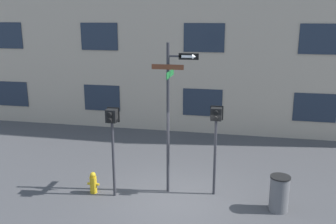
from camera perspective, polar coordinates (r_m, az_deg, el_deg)
ground_plane at (r=11.27m, az=1.11°, el=-13.16°), size 60.00×60.00×0.00m
street_sign_pole at (r=10.80m, az=0.36°, el=0.72°), size 1.33×0.97×4.51m
pedestrian_signal_left at (r=10.81m, az=-8.51°, el=-2.51°), size 0.37×0.40×2.69m
pedestrian_signal_right at (r=10.86m, az=7.31°, el=-2.29°), size 0.37×0.40×2.71m
fire_hydrant at (r=11.72m, az=-11.32°, el=-10.55°), size 0.37×0.21×0.67m
trash_bin at (r=10.90m, az=16.59°, el=-11.80°), size 0.55×0.55×1.01m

